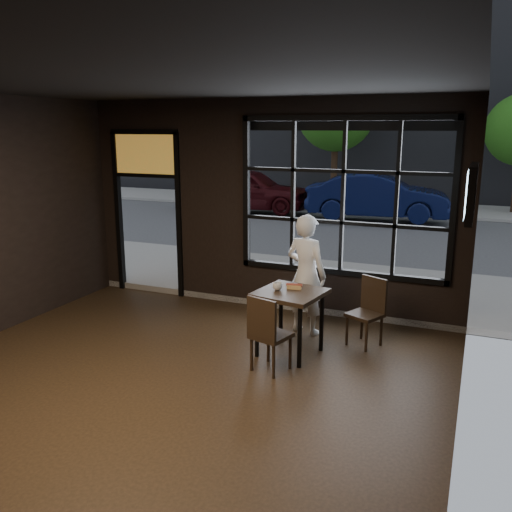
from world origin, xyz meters
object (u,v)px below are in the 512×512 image
at_px(chair_near, 271,333).
at_px(navy_car, 378,196).
at_px(man, 306,274).
at_px(cafe_table, 290,322).

height_order(chair_near, navy_car, navy_car).
xyz_separation_m(chair_near, man, (0.00, 1.31, 0.37)).
xyz_separation_m(chair_near, navy_car, (-0.73, 10.62, 0.32)).
xyz_separation_m(cafe_table, chair_near, (-0.05, -0.53, 0.05)).
relative_size(cafe_table, navy_car, 0.20).
bearing_deg(cafe_table, navy_car, 104.09).
bearing_deg(cafe_table, man, 102.90).
height_order(cafe_table, chair_near, chair_near).
bearing_deg(navy_car, chair_near, 176.79).
relative_size(chair_near, man, 0.55).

